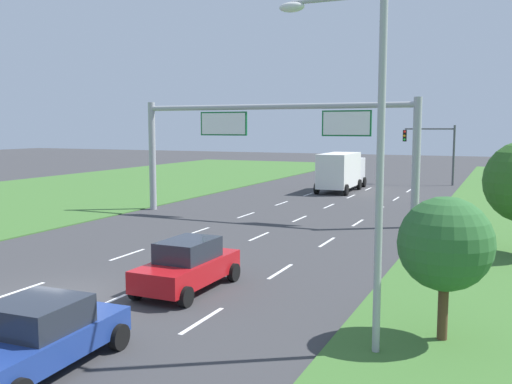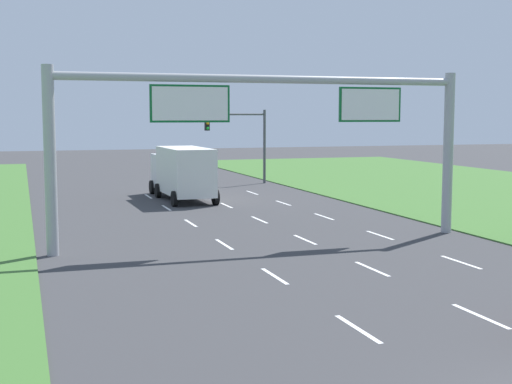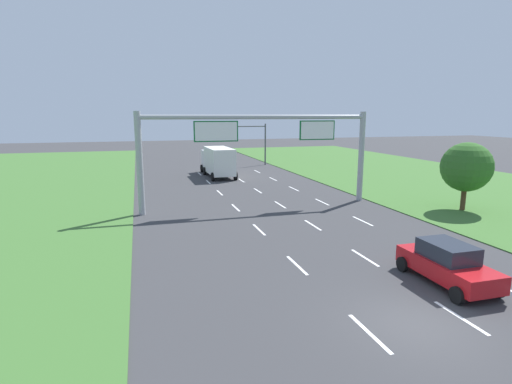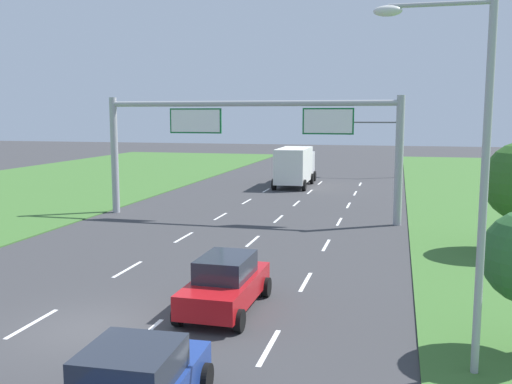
% 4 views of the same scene
% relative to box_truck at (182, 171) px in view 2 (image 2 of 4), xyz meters
% --- Properties ---
extents(lane_dashes_inner_left, '(0.14, 56.40, 0.01)m').
position_rel_box_truck_xyz_m(lane_dashes_inner_left, '(-1.70, -24.66, -1.74)').
color(lane_dashes_inner_left, white).
rests_on(lane_dashes_inner_left, ground_plane).
extents(lane_dashes_inner_right, '(0.14, 56.40, 0.01)m').
position_rel_box_truck_xyz_m(lane_dashes_inner_right, '(1.80, -24.66, -1.74)').
color(lane_dashes_inner_right, white).
rests_on(lane_dashes_inner_right, ground_plane).
extents(box_truck, '(2.80, 8.20, 3.24)m').
position_rel_box_truck_xyz_m(box_truck, '(0.00, 0.00, 0.00)').
color(box_truck, silver).
rests_on(box_truck, ground_plane).
extents(sign_gantry, '(17.24, 0.44, 7.00)m').
position_rel_box_truck_xyz_m(sign_gantry, '(0.15, -15.89, 3.14)').
color(sign_gantry, '#9EA0A5').
rests_on(sign_gantry, ground_plane).
extents(traffic_light_mast, '(4.76, 0.49, 5.60)m').
position_rel_box_truck_xyz_m(traffic_light_mast, '(6.36, 8.53, 2.12)').
color(traffic_light_mast, '#47494F').
rests_on(traffic_light_mast, ground_plane).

